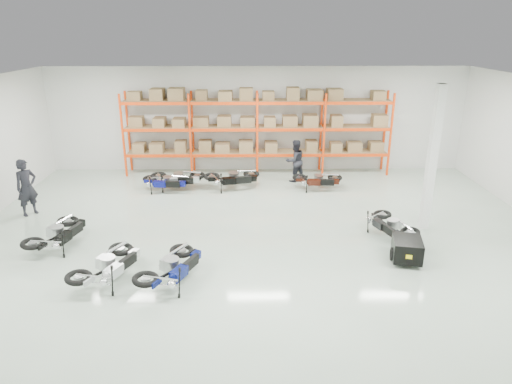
{
  "coord_description": "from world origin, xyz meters",
  "views": [
    {
      "loc": [
        -0.31,
        -12.72,
        5.99
      ],
      "look_at": [
        -0.12,
        0.87,
        1.1
      ],
      "focal_mm": 32.0,
      "sensor_mm": 36.0,
      "label": 1
    }
  ],
  "objects_px": {
    "moto_silver_left": "(108,261)",
    "moto_touring_right": "(390,221)",
    "moto_back_d": "(318,177)",
    "moto_blue_centre": "(172,262)",
    "trailer": "(407,249)",
    "moto_back_c": "(233,175)",
    "moto_back_b": "(177,175)",
    "person_left": "(27,187)",
    "moto_black_far_left": "(58,229)",
    "moto_back_a": "(166,179)",
    "person_back": "(295,161)"
  },
  "relations": [
    {
      "from": "moto_blue_centre",
      "to": "trailer",
      "type": "distance_m",
      "value": 6.22
    },
    {
      "from": "moto_black_far_left",
      "to": "person_back",
      "type": "relative_size",
      "value": 1.08
    },
    {
      "from": "moto_blue_centre",
      "to": "trailer",
      "type": "height_order",
      "value": "moto_blue_centre"
    },
    {
      "from": "moto_blue_centre",
      "to": "moto_back_c",
      "type": "xyz_separation_m",
      "value": [
        1.23,
        7.09,
        0.01
      ]
    },
    {
      "from": "moto_silver_left",
      "to": "trailer",
      "type": "height_order",
      "value": "moto_silver_left"
    },
    {
      "from": "moto_blue_centre",
      "to": "moto_silver_left",
      "type": "xyz_separation_m",
      "value": [
        -1.61,
        0.11,
        0.0
      ]
    },
    {
      "from": "moto_back_d",
      "to": "moto_silver_left",
      "type": "bearing_deg",
      "value": 140.17
    },
    {
      "from": "person_left",
      "to": "moto_black_far_left",
      "type": "bearing_deg",
      "value": -102.49
    },
    {
      "from": "moto_black_far_left",
      "to": "person_left",
      "type": "relative_size",
      "value": 0.97
    },
    {
      "from": "moto_touring_right",
      "to": "trailer",
      "type": "height_order",
      "value": "moto_touring_right"
    },
    {
      "from": "moto_blue_centre",
      "to": "moto_black_far_left",
      "type": "height_order",
      "value": "moto_blue_centre"
    },
    {
      "from": "moto_blue_centre",
      "to": "person_back",
      "type": "relative_size",
      "value": 1.08
    },
    {
      "from": "moto_silver_left",
      "to": "moto_black_far_left",
      "type": "distance_m",
      "value": 2.74
    },
    {
      "from": "moto_black_far_left",
      "to": "person_left",
      "type": "bearing_deg",
      "value": -37.7
    },
    {
      "from": "moto_blue_centre",
      "to": "moto_back_c",
      "type": "bearing_deg",
      "value": -75.74
    },
    {
      "from": "moto_black_far_left",
      "to": "moto_back_a",
      "type": "relative_size",
      "value": 1.11
    },
    {
      "from": "moto_black_far_left",
      "to": "person_back",
      "type": "distance_m",
      "value": 9.5
    },
    {
      "from": "person_left",
      "to": "moto_back_c",
      "type": "bearing_deg",
      "value": -29.84
    },
    {
      "from": "moto_black_far_left",
      "to": "moto_back_b",
      "type": "height_order",
      "value": "moto_black_far_left"
    },
    {
      "from": "moto_silver_left",
      "to": "moto_black_far_left",
      "type": "xyz_separation_m",
      "value": [
        -1.98,
        1.88,
        -0.0
      ]
    },
    {
      "from": "moto_blue_centre",
      "to": "moto_touring_right",
      "type": "height_order",
      "value": "moto_blue_centre"
    },
    {
      "from": "moto_silver_left",
      "to": "person_left",
      "type": "bearing_deg",
      "value": -25.45
    },
    {
      "from": "person_back",
      "to": "moto_back_c",
      "type": "bearing_deg",
      "value": -7.01
    },
    {
      "from": "moto_black_far_left",
      "to": "person_back",
      "type": "height_order",
      "value": "person_back"
    },
    {
      "from": "moto_back_a",
      "to": "moto_back_d",
      "type": "distance_m",
      "value": 5.91
    },
    {
      "from": "moto_back_b",
      "to": "person_back",
      "type": "distance_m",
      "value": 4.8
    },
    {
      "from": "trailer",
      "to": "moto_back_c",
      "type": "distance_m",
      "value": 7.82
    },
    {
      "from": "person_back",
      "to": "moto_back_d",
      "type": "bearing_deg",
      "value": 100.87
    },
    {
      "from": "moto_back_b",
      "to": "moto_back_a",
      "type": "bearing_deg",
      "value": 128.76
    },
    {
      "from": "trailer",
      "to": "moto_silver_left",
      "type": "bearing_deg",
      "value": -161.28
    },
    {
      "from": "moto_back_d",
      "to": "person_left",
      "type": "bearing_deg",
      "value": 105.6
    },
    {
      "from": "moto_back_c",
      "to": "moto_back_d",
      "type": "distance_m",
      "value": 3.34
    },
    {
      "from": "moto_silver_left",
      "to": "moto_back_a",
      "type": "bearing_deg",
      "value": -69.59
    },
    {
      "from": "moto_silver_left",
      "to": "moto_touring_right",
      "type": "bearing_deg",
      "value": -139.43
    },
    {
      "from": "moto_back_b",
      "to": "moto_silver_left",
      "type": "bearing_deg",
      "value": 174.29
    },
    {
      "from": "moto_back_a",
      "to": "person_left",
      "type": "distance_m",
      "value": 4.83
    },
    {
      "from": "trailer",
      "to": "person_back",
      "type": "bearing_deg",
      "value": 120.89
    },
    {
      "from": "moto_silver_left",
      "to": "moto_back_d",
      "type": "distance_m",
      "value": 9.22
    },
    {
      "from": "moto_blue_centre",
      "to": "moto_silver_left",
      "type": "height_order",
      "value": "same"
    },
    {
      "from": "trailer",
      "to": "moto_back_c",
      "type": "relative_size",
      "value": 0.85
    },
    {
      "from": "moto_touring_right",
      "to": "moto_back_b",
      "type": "height_order",
      "value": "moto_back_b"
    },
    {
      "from": "moto_back_a",
      "to": "person_left",
      "type": "relative_size",
      "value": 0.88
    },
    {
      "from": "moto_blue_centre",
      "to": "moto_back_d",
      "type": "relative_size",
      "value": 1.12
    },
    {
      "from": "moto_silver_left",
      "to": "moto_touring_right",
      "type": "distance_m",
      "value": 8.13
    },
    {
      "from": "moto_black_far_left",
      "to": "moto_back_d",
      "type": "bearing_deg",
      "value": -134.27
    },
    {
      "from": "moto_back_b",
      "to": "person_back",
      "type": "height_order",
      "value": "person_back"
    },
    {
      "from": "person_back",
      "to": "moto_black_far_left",
      "type": "bearing_deg",
      "value": 12.46
    },
    {
      "from": "moto_back_a",
      "to": "person_left",
      "type": "height_order",
      "value": "person_left"
    },
    {
      "from": "person_back",
      "to": "moto_silver_left",
      "type": "bearing_deg",
      "value": 28.98
    },
    {
      "from": "trailer",
      "to": "moto_back_d",
      "type": "xyz_separation_m",
      "value": [
        -1.57,
        5.95,
        0.13
      ]
    }
  ]
}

